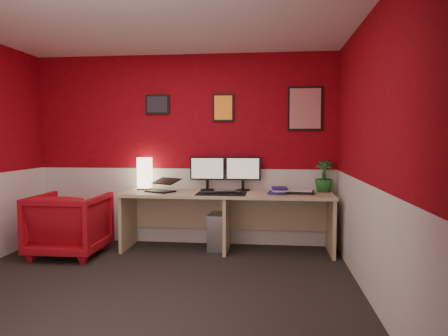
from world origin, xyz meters
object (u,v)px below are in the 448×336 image
Objects in this scene: shoji_lamp at (145,174)px; armchair at (70,224)px; monitor_left at (207,168)px; zen_tray at (299,192)px; monitor_right at (243,168)px; potted_plant at (324,176)px; desk at (227,222)px; pc_tower at (218,231)px; laptop at (160,183)px.

shoji_lamp is 0.49× the size of armchair.
monitor_left is 1.66× the size of zen_tray.
monitor_right is 1.02m from potted_plant.
desk is at bearing -177.99° from zen_tray.
zen_tray is (0.89, 0.03, 0.38)m from desk.
monitor_left reaches higher than desk.
pc_tower is at bearing -175.42° from potted_plant.
zen_tray is (1.99, -0.16, -0.18)m from shoji_lamp.
desk is at bearing -168.12° from armchair.
monitor_right is 1.45× the size of potted_plant.
pc_tower is 1.80m from armchair.
monitor_right reaches higher than laptop.
armchair reaches higher than pc_tower.
laptop is 0.40× the size of armchair.
laptop is at bearing -157.87° from monitor_left.
zen_tray reaches higher than armchair.
zen_tray is 1.15m from pc_tower.
monitor_left is at bearing -179.38° from potted_plant.
monitor_left is 0.46m from monitor_right.
potted_plant is at bearing -0.02° from monitor_right.
desk is 4.48× the size of monitor_right.
armchair is (-1.01, -0.38, -0.46)m from laptop.
laptop reaches higher than zen_tray.
shoji_lamp is 1.11m from armchair.
pc_tower is (0.15, -0.09, -0.80)m from monitor_left.
laptop is 0.73× the size of pc_tower.
shoji_lamp reaches higher than pc_tower.
desk reaches higher than pc_tower.
potted_plant is (1.20, 0.21, 0.56)m from desk.
monitor_right is at bearing 165.43° from zen_tray.
potted_plant is (0.31, 0.18, 0.18)m from zen_tray.
desk is at bearing -38.34° from pc_tower.
shoji_lamp is 2.01m from zen_tray.
armchair is (-1.85, -0.41, 0.01)m from desk.
zen_tray is at bearing 30.23° from laptop.
pc_tower is at bearing 175.70° from zen_tray.
shoji_lamp is at bearing -179.54° from monitor_left.
armchair is (-1.72, -0.51, 0.15)m from pc_tower.
pc_tower is at bearing 139.81° from desk.
potted_plant reaches higher than zen_tray.
desk is at bearing -35.96° from monitor_left.
armchair is (-2.03, -0.62, -0.64)m from monitor_right.
monitor_left is at bearing 150.01° from pc_tower.
shoji_lamp reaches higher than armchair.
monitor_right is (1.29, 0.02, 0.09)m from shoji_lamp.
laptop is at bearing -173.16° from potted_plant.
monitor_right reaches higher than potted_plant.
monitor_right is at bearing 179.98° from potted_plant.
shoji_lamp is at bearing -178.98° from monitor_right.
zen_tray is at bearing -171.43° from armchair.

